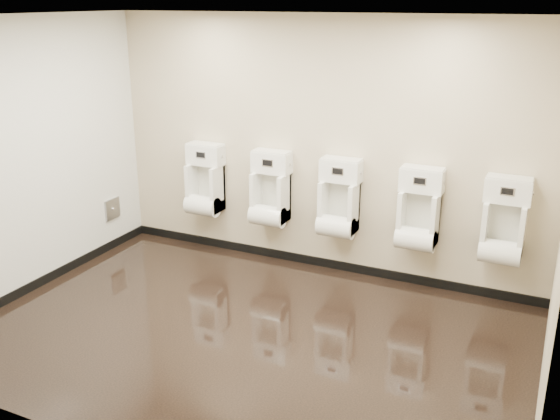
{
  "coord_description": "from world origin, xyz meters",
  "views": [
    {
      "loc": [
        2.43,
        -4.45,
        2.94
      ],
      "look_at": [
        0.09,
        0.55,
        1.06
      ],
      "focal_mm": 40.0,
      "sensor_mm": 36.0,
      "label": 1
    }
  ],
  "objects_px": {
    "access_panel": "(112,209)",
    "urinal_4": "(504,227)",
    "urinal_2": "(339,204)",
    "urinal_3": "(418,215)",
    "urinal_0": "(205,185)",
    "urinal_1": "(270,194)"
  },
  "relations": [
    {
      "from": "access_panel",
      "to": "urinal_0",
      "type": "height_order",
      "value": "urinal_0"
    },
    {
      "from": "access_panel",
      "to": "urinal_1",
      "type": "relative_size",
      "value": 0.3
    },
    {
      "from": "urinal_1",
      "to": "urinal_2",
      "type": "distance_m",
      "value": 0.82
    },
    {
      "from": "urinal_4",
      "to": "urinal_2",
      "type": "bearing_deg",
      "value": 180.0
    },
    {
      "from": "urinal_3",
      "to": "urinal_0",
      "type": "bearing_deg",
      "value": 180.0
    },
    {
      "from": "urinal_2",
      "to": "access_panel",
      "type": "bearing_deg",
      "value": -171.76
    },
    {
      "from": "urinal_0",
      "to": "urinal_3",
      "type": "height_order",
      "value": "same"
    },
    {
      "from": "urinal_2",
      "to": "urinal_4",
      "type": "relative_size",
      "value": 1.0
    },
    {
      "from": "urinal_3",
      "to": "urinal_4",
      "type": "height_order",
      "value": "same"
    },
    {
      "from": "access_panel",
      "to": "urinal_4",
      "type": "height_order",
      "value": "urinal_4"
    },
    {
      "from": "access_panel",
      "to": "urinal_3",
      "type": "bearing_deg",
      "value": 6.29
    },
    {
      "from": "urinal_4",
      "to": "access_panel",
      "type": "bearing_deg",
      "value": -174.87
    },
    {
      "from": "urinal_0",
      "to": "urinal_3",
      "type": "bearing_deg",
      "value": 0.0
    },
    {
      "from": "urinal_1",
      "to": "urinal_3",
      "type": "height_order",
      "value": "same"
    },
    {
      "from": "urinal_0",
      "to": "urinal_3",
      "type": "xyz_separation_m",
      "value": [
        2.55,
        0.0,
        0.0
      ]
    },
    {
      "from": "urinal_2",
      "to": "urinal_4",
      "type": "bearing_deg",
      "value": 0.0
    },
    {
      "from": "urinal_2",
      "to": "urinal_4",
      "type": "xyz_separation_m",
      "value": [
        1.7,
        0.0,
        0.0
      ]
    },
    {
      "from": "access_panel",
      "to": "urinal_4",
      "type": "xyz_separation_m",
      "value": [
        4.47,
        0.4,
        0.33
      ]
    },
    {
      "from": "urinal_2",
      "to": "urinal_1",
      "type": "bearing_deg",
      "value": 180.0
    },
    {
      "from": "urinal_1",
      "to": "urinal_3",
      "type": "bearing_deg",
      "value": 0.0
    },
    {
      "from": "access_panel",
      "to": "urinal_2",
      "type": "height_order",
      "value": "urinal_2"
    },
    {
      "from": "urinal_1",
      "to": "urinal_2",
      "type": "bearing_deg",
      "value": 0.0
    }
  ]
}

